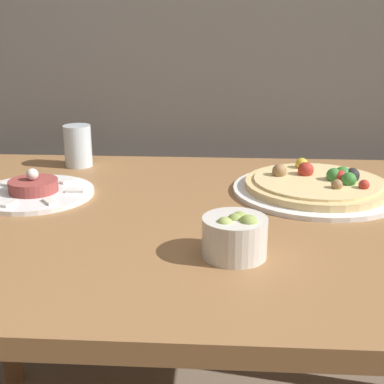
{
  "coord_description": "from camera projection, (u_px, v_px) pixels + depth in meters",
  "views": [
    {
      "loc": [
        0.02,
        -0.55,
        1.1
      ],
      "look_at": [
        -0.04,
        0.46,
        0.76
      ],
      "focal_mm": 50.0,
      "sensor_mm": 36.0,
      "label": 1
    }
  ],
  "objects": [
    {
      "name": "dining_table",
      "position": [
        213.0,
        253.0,
        1.09
      ],
      "size": [
        1.38,
        0.89,
        0.72
      ],
      "color": "olive",
      "rests_on": "ground_plane"
    },
    {
      "name": "tartare_plate",
      "position": [
        34.0,
        191.0,
        1.17
      ],
      "size": [
        0.26,
        0.26,
        0.06
      ],
      "color": "white",
      "rests_on": "dining_table"
    },
    {
      "name": "drinking_glass",
      "position": [
        78.0,
        146.0,
        1.39
      ],
      "size": [
        0.07,
        0.07,
        0.11
      ],
      "color": "silver",
      "rests_on": "dining_table"
    },
    {
      "name": "pizza_plate",
      "position": [
        317.0,
        186.0,
        1.19
      ],
      "size": [
        0.37,
        0.37,
        0.06
      ],
      "color": "white",
      "rests_on": "dining_table"
    },
    {
      "name": "small_bowl",
      "position": [
        235.0,
        235.0,
        0.87
      ],
      "size": [
        0.11,
        0.11,
        0.08
      ],
      "color": "silver",
      "rests_on": "dining_table"
    }
  ]
}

